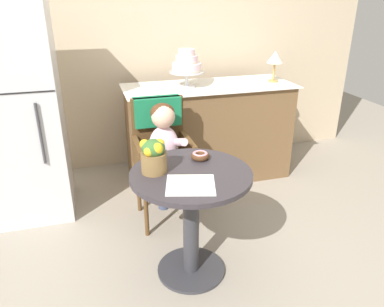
{
  "coord_description": "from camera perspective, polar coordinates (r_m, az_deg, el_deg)",
  "views": [
    {
      "loc": [
        -0.54,
        -1.87,
        1.69
      ],
      "look_at": [
        0.05,
        0.15,
        0.77
      ],
      "focal_mm": 34.91,
      "sensor_mm": 36.0,
      "label": 1
    }
  ],
  "objects": [
    {
      "name": "wicker_chair",
      "position": [
        2.86,
        -4.83,
        2.02
      ],
      "size": [
        0.42,
        0.45,
        0.95
      ],
      "rotation": [
        0.0,
        0.0,
        0.11
      ],
      "color": "brown",
      "rests_on": "ground"
    },
    {
      "name": "donut_front",
      "position": [
        2.33,
        1.25,
        -0.3
      ],
      "size": [
        0.12,
        0.12,
        0.04
      ],
      "color": "#4C2D19",
      "rests_on": "cafe_table"
    },
    {
      "name": "display_counter",
      "position": [
        3.57,
        2.53,
        3.35
      ],
      "size": [
        1.56,
        0.62,
        0.9
      ],
      "color": "brown",
      "rests_on": "ground"
    },
    {
      "name": "back_wall",
      "position": [
        3.77,
        -8.43,
        18.23
      ],
      "size": [
        4.8,
        0.1,
        2.7
      ],
      "primitive_type": "cube",
      "color": "#C1AD8E",
      "rests_on": "ground"
    },
    {
      "name": "tiered_cake_stand",
      "position": [
        3.34,
        -0.82,
        13.41
      ],
      "size": [
        0.3,
        0.3,
        0.33
      ],
      "color": "silver",
      "rests_on": "display_counter"
    },
    {
      "name": "paper_napkin",
      "position": [
        2.03,
        -0.22,
        -4.82
      ],
      "size": [
        0.32,
        0.3,
        0.0
      ],
      "primitive_type": "cube",
      "rotation": [
        0.0,
        0.0,
        -0.28
      ],
      "color": "white",
      "rests_on": "cafe_table"
    },
    {
      "name": "cafe_table",
      "position": [
        2.27,
        -0.15,
        -7.66
      ],
      "size": [
        0.72,
        0.72,
        0.72
      ],
      "color": "#332D33",
      "rests_on": "ground"
    },
    {
      "name": "seated_child",
      "position": [
        2.7,
        -4.18,
        1.61
      ],
      "size": [
        0.27,
        0.32,
        0.73
      ],
      "color": "silver",
      "rests_on": "ground"
    },
    {
      "name": "refrigerator",
      "position": [
        3.12,
        -25.18,
        5.78
      ],
      "size": [
        0.64,
        0.63,
        1.7
      ],
      "color": "silver",
      "rests_on": "ground"
    },
    {
      "name": "flower_vase",
      "position": [
        2.14,
        -5.87,
        -0.22
      ],
      "size": [
        0.15,
        0.15,
        0.2
      ],
      "color": "brown",
      "rests_on": "cafe_table"
    },
    {
      "name": "ground_plane",
      "position": [
        2.57,
        -0.14,
        -17.39
      ],
      "size": [
        8.0,
        8.0,
        0.0
      ],
      "primitive_type": "plane",
      "color": "gray"
    },
    {
      "name": "table_lamp",
      "position": [
        3.63,
        12.57,
        14.0
      ],
      "size": [
        0.15,
        0.15,
        0.28
      ],
      "color": "#B28C47",
      "rests_on": "display_counter"
    }
  ]
}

